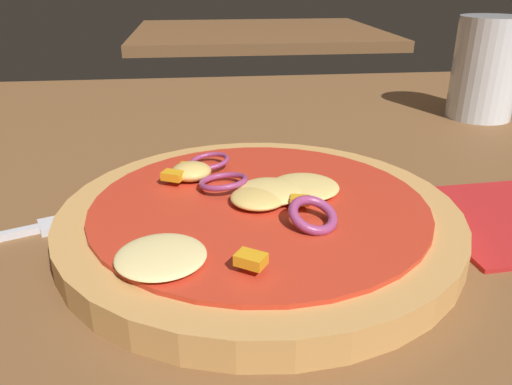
{
  "coord_description": "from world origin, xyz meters",
  "views": [
    {
      "loc": [
        -0.04,
        -0.27,
        0.19
      ],
      "look_at": [
        -0.01,
        0.04,
        0.05
      ],
      "focal_mm": 35.32,
      "sensor_mm": 36.0,
      "label": 1
    }
  ],
  "objects": [
    {
      "name": "dining_table",
      "position": [
        0.0,
        0.0,
        0.01
      ],
      "size": [
        1.26,
        1.09,
        0.03
      ],
      "color": "brown",
      "rests_on": "ground"
    },
    {
      "name": "pizza",
      "position": [
        -0.01,
        0.02,
        0.04
      ],
      "size": [
        0.26,
        0.26,
        0.04
      ],
      "color": "tan",
      "rests_on": "dining_table"
    },
    {
      "name": "beer_glass",
      "position": [
        0.28,
        0.28,
        0.08
      ],
      "size": [
        0.07,
        0.07,
        0.11
      ],
      "color": "silver",
      "rests_on": "dining_table"
    },
    {
      "name": "background_table",
      "position": [
        0.13,
        1.2,
        0.01
      ],
      "size": [
        0.68,
        0.58,
        0.03
      ],
      "color": "brown",
      "rests_on": "ground"
    }
  ]
}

